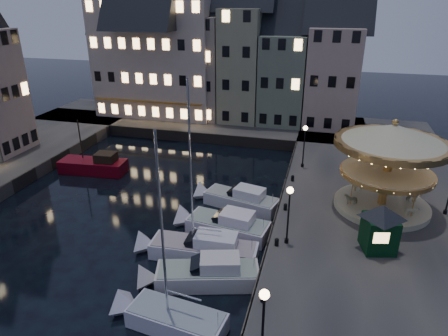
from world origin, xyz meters
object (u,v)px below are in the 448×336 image
(motorboat_b, at_px, (201,275))
(motorboat_d, at_px, (223,225))
(motorboat_e, at_px, (237,199))
(streetlamp_b, at_px, (289,207))
(bollard_c, at_px, (285,206))
(bollard_d, at_px, (293,178))
(carousel, at_px, (391,151))
(motorboat_a, at_px, (168,318))
(streetlamp_c, at_px, (304,141))
(bollard_a, at_px, (263,297))
(bollard_b, at_px, (277,242))
(streetlamp_a, at_px, (263,317))
(red_fishing_boat, at_px, (95,166))
(motorboat_c, at_px, (198,248))
(ticket_kiosk, at_px, (381,220))

(motorboat_b, xyz_separation_m, motorboat_d, (-0.20, 6.08, -0.00))
(motorboat_d, height_order, motorboat_e, same)
(streetlamp_b, height_order, bollard_c, streetlamp_b)
(bollard_d, bearing_deg, bollard_c, -90.00)
(bollard_c, height_order, carousel, carousel)
(streetlamp_b, distance_m, motorboat_a, 10.10)
(carousel, bearing_deg, streetlamp_c, 134.50)
(bollard_c, xyz_separation_m, bollard_d, (0.00, 5.50, 0.00))
(bollard_a, bearing_deg, motorboat_d, 118.42)
(streetlamp_b, distance_m, bollard_b, 2.54)
(streetlamp_a, bearing_deg, red_fishing_boat, 136.16)
(streetlamp_a, bearing_deg, motorboat_c, 124.01)
(streetlamp_c, relative_size, bollard_c, 7.32)
(streetlamp_a, distance_m, bollard_d, 20.15)
(motorboat_b, height_order, carousel, carousel)
(motorboat_a, distance_m, motorboat_c, 6.42)
(bollard_d, bearing_deg, ticket_kiosk, -55.07)
(streetlamp_c, bearing_deg, bollard_b, -92.45)
(motorboat_e, bearing_deg, ticket_kiosk, -27.84)
(streetlamp_c, distance_m, motorboat_b, 18.39)
(bollard_b, bearing_deg, motorboat_a, -124.18)
(bollard_b, relative_size, bollard_c, 1.00)
(motorboat_d, height_order, red_fishing_boat, red_fishing_boat)
(streetlamp_a, relative_size, bollard_c, 7.32)
(streetlamp_a, relative_size, streetlamp_b, 1.00)
(streetlamp_b, relative_size, carousel, 0.50)
(bollard_a, bearing_deg, motorboat_c, 138.31)
(streetlamp_c, xyz_separation_m, motorboat_d, (-5.01, -11.35, -3.38))
(streetlamp_c, bearing_deg, motorboat_d, -113.81)
(streetlamp_a, height_order, bollard_b, streetlamp_a)
(ticket_kiosk, bearing_deg, streetlamp_b, -172.23)
(motorboat_c, xyz_separation_m, carousel, (12.50, 8.06, 5.38))
(bollard_d, bearing_deg, red_fishing_boat, -179.33)
(bollard_d, height_order, motorboat_e, motorboat_e)
(bollard_c, xyz_separation_m, carousel, (7.24, 2.24, 4.46))
(streetlamp_a, bearing_deg, motorboat_a, 157.49)
(streetlamp_b, bearing_deg, bollard_b, -140.19)
(streetlamp_a, height_order, bollard_c, streetlamp_a)
(motorboat_d, bearing_deg, carousel, 21.52)
(streetlamp_c, height_order, motorboat_c, motorboat_c)
(motorboat_a, distance_m, motorboat_e, 14.21)
(motorboat_a, xyz_separation_m, motorboat_c, (-0.36, 6.40, 0.14))
(streetlamp_c, distance_m, motorboat_a, 22.20)
(bollard_a, height_order, bollard_c, same)
(ticket_kiosk, bearing_deg, streetlamp_a, -118.36)
(motorboat_d, bearing_deg, streetlamp_b, -23.22)
(streetlamp_c, relative_size, bollard_b, 7.32)
(bollard_c, height_order, motorboat_d, motorboat_d)
(motorboat_a, bearing_deg, bollard_b, 55.82)
(motorboat_e, distance_m, red_fishing_boat, 16.00)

